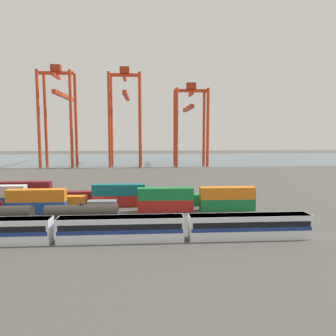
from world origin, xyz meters
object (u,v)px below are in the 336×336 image
object	(u,v)px
gantry_crane_central	(125,107)
gantry_crane_east	(190,116)
passenger_train	(121,228)
shipping_container_4	(102,206)
shipping_container_12	(60,202)
gantry_crane_west	(59,106)
shipping_container_2	(37,207)
shipping_container_5	(165,205)

from	to	relation	value
gantry_crane_central	gantry_crane_east	world-z (taller)	gantry_crane_central
passenger_train	gantry_crane_central	size ratio (longest dim) A/B	1.20
passenger_train	gantry_crane_east	world-z (taller)	gantry_crane_east
shipping_container_4	shipping_container_12	size ratio (longest dim) A/B	0.50
gantry_crane_west	gantry_crane_central	size ratio (longest dim) A/B	1.01
passenger_train	gantry_crane_west	xyz separation A→B (m)	(-40.70, 123.23, 28.92)
passenger_train	shipping_container_2	size ratio (longest dim) A/B	5.03
gantry_crane_west	gantry_crane_central	distance (m)	34.19
shipping_container_5	gantry_crane_east	world-z (taller)	gantry_crane_east
shipping_container_4	shipping_container_12	world-z (taller)	same
shipping_container_12	gantry_crane_west	world-z (taller)	gantry_crane_west
passenger_train	gantry_crane_central	world-z (taller)	gantry_crane_central
passenger_train	gantry_crane_west	size ratio (longest dim) A/B	1.19
shipping_container_2	shipping_container_5	distance (m)	27.33
shipping_container_4	gantry_crane_central	world-z (taller)	gantry_crane_central
shipping_container_2	gantry_crane_west	world-z (taller)	gantry_crane_west
shipping_container_4	gantry_crane_west	xyz separation A→B (m)	(-35.19, 104.14, 29.76)
shipping_container_5	gantry_crane_central	xyz separation A→B (m)	(-14.67, 103.56, 29.31)
shipping_container_5	shipping_container_12	xyz separation A→B (m)	(-24.11, 5.75, 0.00)
gantry_crane_central	gantry_crane_east	size ratio (longest dim) A/B	1.18
shipping_container_2	shipping_container_5	size ratio (longest dim) A/B	1.00
gantry_crane_west	gantry_crane_central	xyz separation A→B (m)	(34.18, -0.58, -0.45)
passenger_train	shipping_container_12	distance (m)	29.53
gantry_crane_central	shipping_container_2	bearing A→B (deg)	-96.97
shipping_container_5	gantry_crane_west	xyz separation A→B (m)	(-48.85, 104.14, 29.76)
shipping_container_4	shipping_container_5	xyz separation A→B (m)	(13.66, 0.00, 0.00)
gantry_crane_central	shipping_container_12	bearing A→B (deg)	-95.51
gantry_crane_central	shipping_container_4	bearing A→B (deg)	-89.44
passenger_train	shipping_container_4	bearing A→B (deg)	106.12
shipping_container_4	gantry_crane_west	size ratio (longest dim) A/B	0.12
shipping_container_5	gantry_crane_central	bearing A→B (deg)	98.06
passenger_train	shipping_container_4	world-z (taller)	passenger_train
shipping_container_2	gantry_crane_east	distance (m)	116.40
shipping_container_4	gantry_crane_east	distance (m)	111.60
shipping_container_12	gantry_crane_west	bearing A→B (deg)	104.11
shipping_container_2	gantry_crane_west	size ratio (longest dim) A/B	0.24
passenger_train	gantry_crane_central	distance (m)	126.07
shipping_container_4	gantry_crane_central	size ratio (longest dim) A/B	0.12
shipping_container_4	gantry_crane_central	xyz separation A→B (m)	(-1.01, 103.56, 29.31)
gantry_crane_west	shipping_container_2	bearing A→B (deg)	-78.32
shipping_container_12	gantry_crane_central	xyz separation A→B (m)	(9.44, 97.81, 29.31)
passenger_train	shipping_container_2	xyz separation A→B (m)	(-19.18, 19.09, -0.84)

